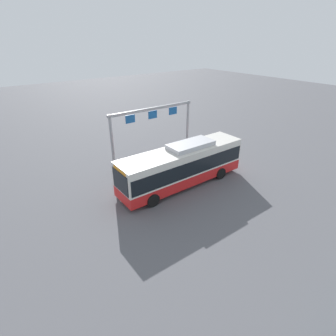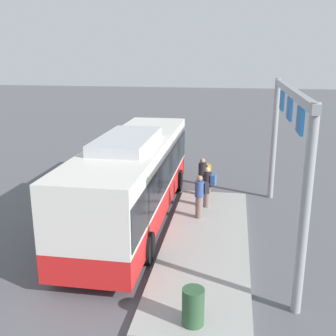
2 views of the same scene
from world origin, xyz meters
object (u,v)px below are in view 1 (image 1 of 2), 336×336
(person_waiting_near, at_px, (149,165))
(person_waiting_mid, at_px, (162,163))
(person_boarding, at_px, (137,171))
(trash_bin, at_px, (211,149))
(bus_main, at_px, (182,164))

(person_waiting_near, height_order, person_waiting_mid, same)
(person_boarding, xyz_separation_m, trash_bin, (-8.91, -0.50, -0.44))
(person_boarding, bearing_deg, person_waiting_near, 69.59)
(bus_main, bearing_deg, person_boarding, -40.65)
(bus_main, height_order, trash_bin, bus_main)
(bus_main, relative_size, person_boarding, 6.52)
(person_waiting_near, distance_m, trash_bin, 7.53)
(person_waiting_near, bearing_deg, person_boarding, -63.43)
(person_boarding, relative_size, trash_bin, 1.86)
(trash_bin, bearing_deg, bus_main, 25.29)
(trash_bin, bearing_deg, person_waiting_mid, 3.57)
(person_boarding, bearing_deg, person_waiting_mid, 59.39)
(person_waiting_near, relative_size, person_waiting_mid, 1.00)
(person_waiting_mid, bearing_deg, person_waiting_near, -117.68)
(bus_main, relative_size, trash_bin, 12.10)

